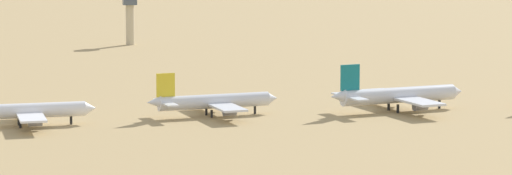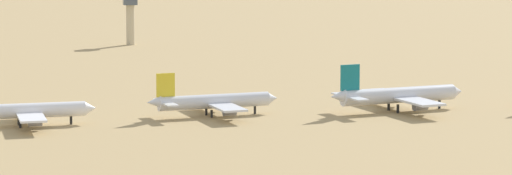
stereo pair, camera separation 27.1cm
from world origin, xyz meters
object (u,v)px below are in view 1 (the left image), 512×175
parked_jet_teal_2 (23,111)px  parked_jet_yellow_3 (213,102)px  parked_jet_teal_4 (397,95)px  control_tower (130,14)px

parked_jet_teal_2 → parked_jet_yellow_3: 45.97m
parked_jet_yellow_3 → parked_jet_teal_4: 46.51m
parked_jet_yellow_3 → control_tower: 181.64m
parked_jet_yellow_3 → parked_jet_teal_2: bearing=179.1°
parked_jet_yellow_3 → parked_jet_teal_4: size_ratio=0.90×
parked_jet_yellow_3 → control_tower: (-2.79, 181.43, 8.23)m
parked_jet_yellow_3 → control_tower: bearing=81.7°
parked_jet_teal_4 → control_tower: bearing=93.0°
parked_jet_teal_2 → parked_jet_teal_4: 92.15m
parked_jet_teal_2 → control_tower: bearing=73.4°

